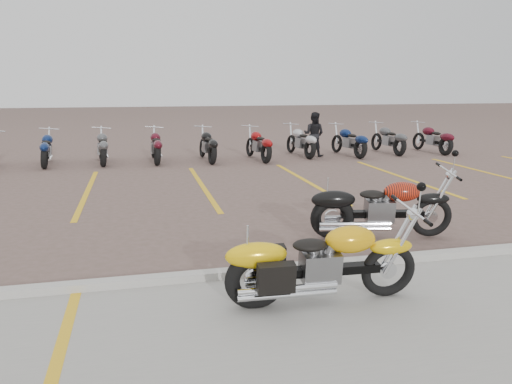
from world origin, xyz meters
TOP-DOWN VIEW (x-y plane):
  - ground at (0.00, 0.00)m, footprint 100.00×100.00m
  - concrete_apron at (0.00, -4.50)m, footprint 60.00×5.00m
  - curb at (0.00, -2.00)m, footprint 60.00×0.18m
  - parking_stripes at (0.00, 4.00)m, footprint 38.00×5.50m
  - yellow_cruiser at (0.41, -2.95)m, footprint 2.24×0.35m
  - flame_cruiser at (2.21, -0.85)m, footprint 2.28×0.59m
  - person_b at (4.44, 8.34)m, footprint 0.94×0.91m
  - bg_bike_row at (-0.16, 8.20)m, footprint 18.87×2.02m

SIDE VIEW (x-z plane):
  - ground at x=0.00m, z-range 0.00..0.00m
  - parking_stripes at x=0.00m, z-range 0.00..0.01m
  - concrete_apron at x=0.00m, z-range 0.00..0.01m
  - curb at x=0.00m, z-range 0.00..0.12m
  - yellow_cruiser at x=0.41m, z-range 0.00..0.92m
  - flame_cruiser at x=2.21m, z-range 0.00..0.94m
  - bg_bike_row at x=-0.16m, z-range 0.00..1.10m
  - person_b at x=4.44m, z-range 0.00..1.52m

